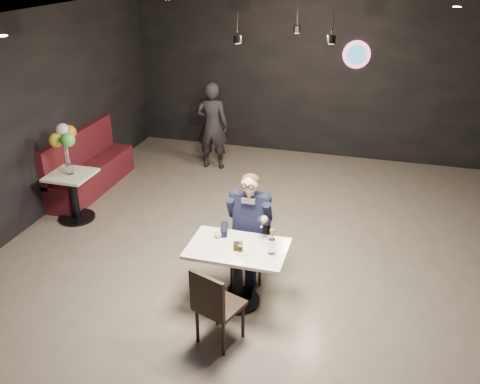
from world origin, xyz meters
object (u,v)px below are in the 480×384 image
(side_table, at_px, (74,196))
(passerby, at_px, (212,126))
(chair_near, at_px, (220,304))
(booth_bench, at_px, (90,162))
(balloon_vase, at_px, (70,169))
(sundae_glass, at_px, (272,246))
(main_table, at_px, (238,275))
(chair_far, at_px, (250,244))
(seated_man, at_px, (250,226))

(side_table, bearing_deg, passerby, 61.76)
(chair_near, height_order, side_table, chair_near)
(booth_bench, distance_m, passerby, 2.27)
(balloon_vase, bearing_deg, sundae_glass, -21.48)
(side_table, xyz_separation_m, balloon_vase, (0.00, 0.00, 0.44))
(main_table, bearing_deg, chair_near, -90.00)
(chair_near, distance_m, passerby, 4.74)
(sundae_glass, xyz_separation_m, balloon_vase, (-3.32, 1.30, -0.01))
(main_table, xyz_separation_m, chair_far, (-0.00, 0.55, 0.09))
(chair_near, height_order, sundae_glass, sundae_glass)
(seated_man, distance_m, side_table, 3.04)
(side_table, bearing_deg, booth_bench, 106.70)
(chair_far, relative_size, chair_near, 1.00)
(sundae_glass, relative_size, side_table, 0.23)
(seated_man, bearing_deg, balloon_vase, 165.95)
(side_table, height_order, passerby, passerby)
(chair_far, distance_m, passerby, 3.63)
(booth_bench, bearing_deg, main_table, -35.28)
(booth_bench, xyz_separation_m, balloon_vase, (0.30, -1.00, 0.31))
(chair_far, relative_size, sundae_glass, 5.25)
(main_table, height_order, chair_far, chair_far)
(main_table, xyz_separation_m, chair_near, (-0.00, -0.65, 0.09))
(chair_far, height_order, seated_man, seated_man)
(chair_far, bearing_deg, seated_man, -153.43)
(sundae_glass, bearing_deg, chair_far, 124.27)
(sundae_glass, distance_m, booth_bench, 4.30)
(seated_man, relative_size, passerby, 0.89)
(main_table, height_order, booth_bench, booth_bench)
(side_table, distance_m, passerby, 2.89)
(booth_bench, bearing_deg, chair_far, -28.23)
(balloon_vase, height_order, passerby, passerby)
(sundae_glass, bearing_deg, booth_bench, 147.49)
(main_table, relative_size, chair_near, 1.20)
(balloon_vase, distance_m, passerby, 2.86)
(chair_near, bearing_deg, balloon_vase, 166.45)
(seated_man, bearing_deg, booth_bench, 151.77)
(main_table, bearing_deg, side_table, 156.33)
(balloon_vase, bearing_deg, main_table, -23.67)
(main_table, bearing_deg, balloon_vase, 156.33)
(chair_far, height_order, side_table, chair_far)
(chair_near, xyz_separation_m, side_table, (-2.93, 1.94, -0.07))
(seated_man, height_order, passerby, passerby)
(seated_man, bearing_deg, chair_near, -90.00)
(chair_far, relative_size, balloon_vase, 5.98)
(seated_man, distance_m, passerby, 3.61)
(balloon_vase, bearing_deg, seated_man, -14.05)
(chair_far, distance_m, side_table, 3.02)
(balloon_vase, bearing_deg, booth_bench, 106.70)
(chair_near, bearing_deg, seated_man, 109.94)
(main_table, relative_size, seated_man, 0.76)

